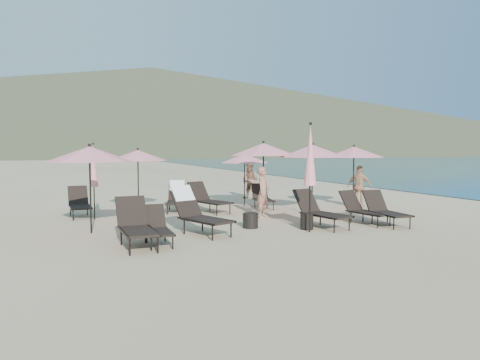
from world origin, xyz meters
name	(u,v)px	position (x,y,z in m)	size (l,w,h in m)	color
ground	(302,228)	(0.00, 0.00, 0.00)	(800.00, 800.00, 0.00)	#D6BA8C
volcanic_headland	(169,112)	(71.37, 302.62, 26.49)	(690.00, 690.00, 55.00)	brown
lounger_0	(136,224)	(-4.57, -0.63, 0.49)	(0.71, 1.83, 1.05)	black
lounger_1	(157,227)	(-4.09, -0.53, 0.39)	(0.63, 1.49, 0.84)	black
lounger_2	(197,211)	(-2.85, 0.35, 0.57)	(1.27, 2.02, 1.19)	black
lounger_3	(320,210)	(0.54, -0.06, 0.47)	(1.00, 1.85, 1.01)	black
lounger_4	(363,209)	(2.04, 0.00, 0.43)	(0.87, 1.67, 0.92)	black
lounger_5	(385,210)	(2.46, -0.43, 0.44)	(0.76, 1.68, 0.94)	black
lounger_6	(80,203)	(-5.43, 4.55, 0.44)	(0.66, 1.64, 0.94)	black
lounger_7	(176,197)	(-2.26, 4.66, 0.49)	(1.06, 1.75, 1.03)	black
lounger_8	(208,199)	(-1.35, 3.93, 0.47)	(1.18, 1.87, 1.01)	black
lounger_9	(262,197)	(0.84, 4.27, 0.40)	(0.86, 1.57, 0.85)	black
umbrella_open_0	(90,154)	(-5.35, 1.42, 2.03)	(2.13, 2.13, 2.29)	black
umbrella_open_1	(263,149)	(0.20, 2.86, 2.13)	(2.24, 2.24, 2.41)	black
umbrella_open_2	(313,151)	(1.48, 1.90, 2.08)	(2.19, 2.19, 2.35)	black
umbrella_open_3	(138,155)	(-3.49, 5.06, 1.93)	(2.02, 2.02, 2.18)	black
umbrella_open_4	(245,158)	(0.51, 5.16, 1.78)	(1.87, 1.87, 2.02)	black
umbrella_open_5	(354,152)	(3.92, 3.06, 2.03)	(2.13, 2.13, 2.29)	black
umbrella_closed_0	(310,156)	(-0.10, -0.58, 1.98)	(0.33, 0.33, 2.84)	black
umbrella_closed_1	(94,166)	(-5.05, 3.82, 1.63)	(0.27, 0.27, 2.34)	black
side_table_0	(250,220)	(-1.27, 0.57, 0.21)	(0.42, 0.42, 0.41)	black
side_table_1	(307,221)	(0.04, -0.21, 0.22)	(0.35, 0.35, 0.43)	black
beachgoer_a	(263,192)	(-0.12, 2.18, 0.80)	(0.58, 0.38, 1.60)	#A06957
beachgoer_b	(250,181)	(1.60, 7.09, 0.79)	(0.77, 0.60, 1.59)	#93604B
beachgoer_c	(360,187)	(4.11, 2.94, 0.77)	(0.90, 0.38, 1.54)	tan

